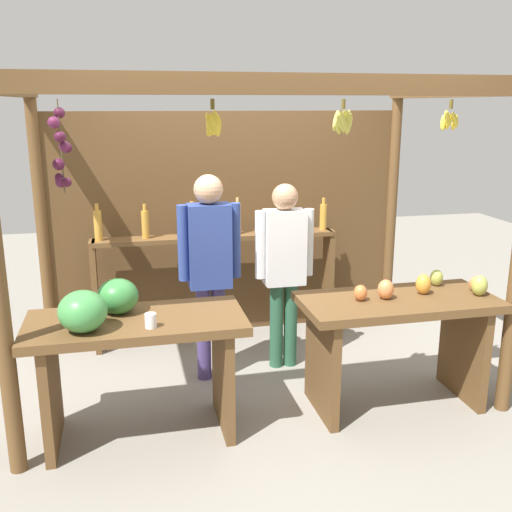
% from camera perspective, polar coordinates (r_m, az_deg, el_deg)
% --- Properties ---
extents(ground_plane, '(12.00, 12.00, 0.00)m').
position_cam_1_polar(ground_plane, '(4.88, -0.52, -11.25)').
color(ground_plane, gray).
rests_on(ground_plane, ground).
extents(market_stall, '(3.39, 2.05, 2.29)m').
position_cam_1_polar(market_stall, '(4.89, -1.76, 5.32)').
color(market_stall, brown).
rests_on(market_stall, ground).
extents(fruit_counter_left, '(1.37, 0.66, 1.06)m').
position_cam_1_polar(fruit_counter_left, '(3.84, -12.33, -8.01)').
color(fruit_counter_left, brown).
rests_on(fruit_counter_left, ground).
extents(fruit_counter_right, '(1.37, 0.64, 0.96)m').
position_cam_1_polar(fruit_counter_right, '(4.29, 13.74, -6.61)').
color(fruit_counter_right, brown).
rests_on(fruit_counter_right, ground).
extents(bottle_shelf_unit, '(2.18, 0.22, 1.34)m').
position_cam_1_polar(bottle_shelf_unit, '(5.25, -3.90, -0.13)').
color(bottle_shelf_unit, brown).
rests_on(bottle_shelf_unit, ground).
extents(vendor_man, '(0.48, 0.22, 1.62)m').
position_cam_1_polar(vendor_man, '(4.47, -4.52, -0.36)').
color(vendor_man, '#473A72').
rests_on(vendor_man, ground).
extents(vendor_woman, '(0.48, 0.21, 1.52)m').
position_cam_1_polar(vendor_woman, '(4.70, 2.76, -0.44)').
color(vendor_woman, '#2C5F44').
rests_on(vendor_woman, ground).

